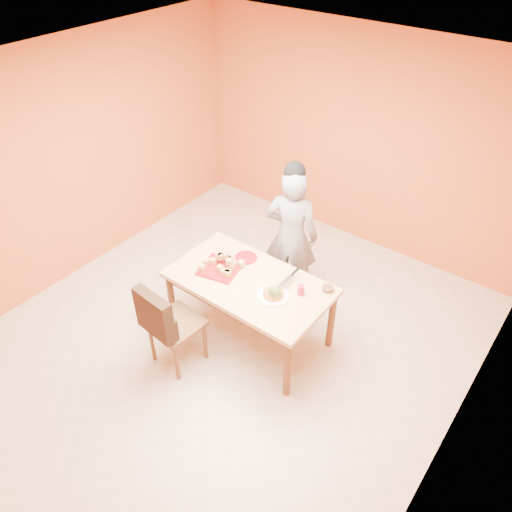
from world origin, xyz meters
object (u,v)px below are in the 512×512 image
Objects in this scene: red_dinner_plate at (246,258)px; magenta_glass at (301,290)px; egg_ornament at (275,293)px; dining_chair at (174,323)px; pastry_platter at (220,268)px; checker_tin at (328,289)px; sponge_cake at (273,293)px; dining_table at (250,288)px; person at (291,236)px.

magenta_glass is (0.76, -0.12, 0.04)m from red_dinner_plate.
dining_chair is at bearing -148.33° from egg_ornament.
checker_tin reaches higher than pastry_platter.
checker_tin is at bearing 46.66° from sponge_cake.
dining_table is at bearing -163.87° from magenta_glass.
egg_ornament reaches higher than magenta_glass.
person is at bearing 130.08° from magenta_glass.
dining_table is at bearing -152.76° from checker_tin.
pastry_platter is (0.02, 0.67, 0.25)m from dining_chair.
egg_ornament reaches higher than checker_tin.
red_dinner_plate is (-0.25, 0.26, 0.10)m from dining_table.
person is at bearing 147.59° from checker_tin.
pastry_platter is at bearing 179.79° from sponge_cake.
egg_ornament is at bearing -9.72° from dining_table.
egg_ornament is 1.54× the size of magenta_glass.
red_dinner_plate is at bearing 134.03° from dining_table.
magenta_glass reaches higher than sponge_cake.
pastry_platter is 0.31m from red_dinner_plate.
dining_table is 8.23× the size of sponge_cake.
dining_chair reaches higher than egg_ornament.
dining_chair is at bearing -135.47° from magenta_glass.
sponge_cake is (0.57, -0.30, 0.03)m from red_dinner_plate.
person is 14.49× the size of checker_tin.
dining_table is at bearing 173.05° from sponge_cake.
sponge_cake is at bearing -133.34° from checker_tin.
red_dinner_plate reaches higher than dining_table.
egg_ornament is (0.35, -0.06, 0.17)m from dining_table.
checker_tin is (0.93, 0.09, 0.01)m from red_dinner_plate.
egg_ornament is at bearing -1.94° from pastry_platter.
egg_ornament is (0.41, -0.88, 0.03)m from person.
dining_table is at bearing 67.33° from dining_chair.
magenta_glass is at bearing 16.13° from dining_table.
magenta_glass reaches higher than checker_tin.
red_dinner_plate is at bearing 171.34° from magenta_glass.
pastry_platter is 3.77× the size of magenta_glass.
checker_tin is (0.18, 0.20, -0.03)m from magenta_glass.
person reaches higher than pastry_platter.
red_dinner_plate is 1.19× the size of sponge_cake.
person is at bearing 113.82° from sponge_cake.
person is 6.95× the size of red_dinner_plate.
sponge_cake is at bearing -27.86° from red_dinner_plate.
red_dinner_plate is 0.64m from sponge_cake.
egg_ornament is at bearing -32.92° from sponge_cake.
pastry_platter is 0.70m from egg_ornament.
egg_ornament is 0.26m from magenta_glass.
checker_tin is (0.68, 0.35, 0.11)m from dining_table.
sponge_cake is 1.94× the size of magenta_glass.
dining_chair is at bearing -96.66° from red_dinner_plate.
dining_table is 0.39m from egg_ornament.
checker_tin is at bearing 40.06° from egg_ornament.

